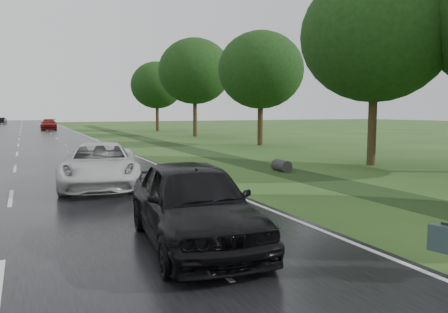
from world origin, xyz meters
TOP-DOWN VIEW (x-y plane):
  - road at (0.00, 45.00)m, footprint 14.00×180.00m
  - edge_stripe_east at (6.75, 45.00)m, footprint 0.12×180.00m
  - center_line at (0.00, 45.00)m, footprint 0.12×180.00m
  - drainage_ditch at (11.50, 18.71)m, footprint 2.20×120.00m
  - tree_east_b at (17.00, 10.00)m, footprint 7.60×7.60m
  - tree_east_c at (18.20, 24.00)m, footprint 7.00×7.00m
  - tree_east_d at (17.80, 38.00)m, footprint 8.00×8.00m
  - tree_east_f at (17.50, 52.00)m, footprint 7.20×7.20m
  - white_pickup at (3.00, 9.07)m, footprint 3.65×6.21m
  - dark_sedan at (3.64, 0.97)m, footprint 2.58×5.39m
  - far_car_red at (3.91, 62.78)m, footprint 2.69×5.59m
  - far_car_dark at (-3.79, 99.03)m, footprint 1.88×4.20m

SIDE VIEW (x-z plane):
  - road at x=0.00m, z-range 0.00..0.04m
  - drainage_ditch at x=11.50m, z-range -0.24..0.32m
  - edge_stripe_east at x=6.75m, z-range 0.04..0.05m
  - center_line at x=0.00m, z-range 0.04..0.05m
  - far_car_dark at x=-3.79m, z-range 0.04..1.38m
  - far_car_red at x=3.91m, z-range 0.04..1.61m
  - white_pickup at x=3.00m, z-range 0.04..1.66m
  - dark_sedan at x=3.64m, z-range 0.04..1.82m
  - tree_east_c at x=18.20m, z-range 1.49..10.78m
  - tree_east_f at x=17.50m, z-range 1.56..11.18m
  - tree_east_b at x=17.00m, z-range 1.63..11.74m
  - tree_east_d at x=17.80m, z-range 1.77..12.53m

